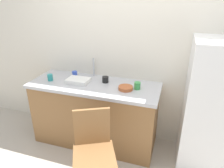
# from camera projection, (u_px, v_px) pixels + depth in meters

# --- Properties ---
(back_wall) EXTENTS (4.80, 0.10, 2.68)m
(back_wall) POSITION_uv_depth(u_px,v_px,m) (131.00, 42.00, 2.59)
(back_wall) COLOR silver
(back_wall) RESTS_ON ground_plane
(cabinet_base) EXTENTS (1.60, 0.60, 0.82)m
(cabinet_base) POSITION_uv_depth(u_px,v_px,m) (95.00, 114.00, 2.77)
(cabinet_base) COLOR olive
(cabinet_base) RESTS_ON ground_plane
(countertop) EXTENTS (1.64, 0.64, 0.04)m
(countertop) POSITION_uv_depth(u_px,v_px,m) (94.00, 85.00, 2.59)
(countertop) COLOR #B7B7BC
(countertop) RESTS_ON cabinet_base
(faucet) EXTENTS (0.02, 0.02, 0.25)m
(faucet) POSITION_uv_depth(u_px,v_px,m) (94.00, 67.00, 2.78)
(faucet) COLOR #B7B7BC
(faucet) RESTS_ON countertop
(refrigerator) EXTENTS (0.54, 0.59, 1.50)m
(refrigerator) POSITION_uv_depth(u_px,v_px,m) (210.00, 108.00, 2.25)
(refrigerator) COLOR white
(refrigerator) RESTS_ON ground_plane
(chair) EXTENTS (0.54, 0.54, 0.89)m
(chair) POSITION_uv_depth(u_px,v_px,m) (94.00, 150.00, 2.01)
(chair) COLOR olive
(chair) RESTS_ON ground_plane
(dish_tray) EXTENTS (0.28, 0.20, 0.05)m
(dish_tray) POSITION_uv_depth(u_px,v_px,m) (78.00, 81.00, 2.61)
(dish_tray) COLOR white
(dish_tray) RESTS_ON countertop
(terracotta_bowl) EXTENTS (0.17, 0.17, 0.04)m
(terracotta_bowl) POSITION_uv_depth(u_px,v_px,m) (126.00, 88.00, 2.42)
(terracotta_bowl) COLOR #B25B33
(terracotta_bowl) RESTS_ON countertop
(cup_blue) EXTENTS (0.07, 0.07, 0.08)m
(cup_blue) POSITION_uv_depth(u_px,v_px,m) (75.00, 74.00, 2.78)
(cup_blue) COLOR blue
(cup_blue) RESTS_ON countertop
(cup_teal) EXTENTS (0.07, 0.07, 0.09)m
(cup_teal) POSITION_uv_depth(u_px,v_px,m) (50.00, 77.00, 2.66)
(cup_teal) COLOR teal
(cup_teal) RESTS_ON countertop
(cup_green) EXTENTS (0.08, 0.08, 0.08)m
(cup_green) POSITION_uv_depth(u_px,v_px,m) (137.00, 86.00, 2.42)
(cup_green) COLOR green
(cup_green) RESTS_ON countertop
(cup_black) EXTENTS (0.08, 0.08, 0.08)m
(cup_black) POSITION_uv_depth(u_px,v_px,m) (105.00, 80.00, 2.61)
(cup_black) COLOR black
(cup_black) RESTS_ON countertop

